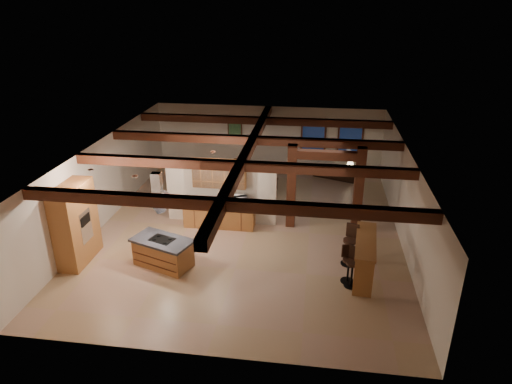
# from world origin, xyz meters

# --- Properties ---
(ground) EXTENTS (12.00, 12.00, 0.00)m
(ground) POSITION_xyz_m (0.00, 0.00, 0.00)
(ground) COLOR tan
(ground) RESTS_ON ground
(room_walls) EXTENTS (12.00, 12.00, 12.00)m
(room_walls) POSITION_xyz_m (0.00, 0.00, 1.78)
(room_walls) COLOR beige
(room_walls) RESTS_ON ground
(ceiling_beams) EXTENTS (10.00, 12.00, 0.28)m
(ceiling_beams) POSITION_xyz_m (0.00, 0.00, 2.76)
(ceiling_beams) COLOR #3C220F
(ceiling_beams) RESTS_ON room_walls
(timber_posts) EXTENTS (2.50, 0.30, 2.90)m
(timber_posts) POSITION_xyz_m (2.50, 0.50, 1.76)
(timber_posts) COLOR #3C220F
(timber_posts) RESTS_ON ground
(partition_wall) EXTENTS (3.80, 0.18, 2.20)m
(partition_wall) POSITION_xyz_m (-1.00, 0.50, 1.10)
(partition_wall) COLOR beige
(partition_wall) RESTS_ON ground
(pantry_cabinet) EXTENTS (0.67, 1.60, 2.40)m
(pantry_cabinet) POSITION_xyz_m (-4.67, -2.60, 1.20)
(pantry_cabinet) COLOR #965A30
(pantry_cabinet) RESTS_ON ground
(back_counter) EXTENTS (2.50, 0.66, 0.94)m
(back_counter) POSITION_xyz_m (-1.00, 0.11, 0.48)
(back_counter) COLOR #965A30
(back_counter) RESTS_ON ground
(upper_display_cabinet) EXTENTS (1.80, 0.36, 0.95)m
(upper_display_cabinet) POSITION_xyz_m (-1.00, 0.31, 1.85)
(upper_display_cabinet) COLOR #965A30
(upper_display_cabinet) RESTS_ON partition_wall
(range_hood) EXTENTS (1.10, 1.10, 1.40)m
(range_hood) POSITION_xyz_m (-2.11, -2.55, 1.78)
(range_hood) COLOR silver
(range_hood) RESTS_ON room_walls
(back_windows) EXTENTS (2.70, 0.07, 1.70)m
(back_windows) POSITION_xyz_m (2.80, 5.93, 1.50)
(back_windows) COLOR #3C220F
(back_windows) RESTS_ON room_walls
(framed_art) EXTENTS (0.65, 0.05, 0.85)m
(framed_art) POSITION_xyz_m (-1.50, 5.94, 1.70)
(framed_art) COLOR #3C220F
(framed_art) RESTS_ON room_walls
(recessed_cans) EXTENTS (3.16, 2.46, 0.03)m
(recessed_cans) POSITION_xyz_m (-2.53, -1.93, 2.87)
(recessed_cans) COLOR silver
(recessed_cans) RESTS_ON room_walls
(kitchen_island) EXTENTS (1.95, 1.46, 0.87)m
(kitchen_island) POSITION_xyz_m (-2.11, -2.55, 0.44)
(kitchen_island) COLOR #965A30
(kitchen_island) RESTS_ON ground
(dining_table) EXTENTS (1.96, 1.28, 0.64)m
(dining_table) POSITION_xyz_m (-0.46, 3.11, 0.32)
(dining_table) COLOR #3B180E
(dining_table) RESTS_ON ground
(sofa) EXTENTS (2.01, 1.34, 0.55)m
(sofa) POSITION_xyz_m (3.06, 5.33, 0.27)
(sofa) COLOR black
(sofa) RESTS_ON ground
(microwave) EXTENTS (0.56, 0.48, 0.26)m
(microwave) POSITION_xyz_m (-0.30, 0.11, 1.07)
(microwave) COLOR silver
(microwave) RESTS_ON back_counter
(bar_counter) EXTENTS (0.77, 2.24, 1.15)m
(bar_counter) POSITION_xyz_m (3.65, -2.31, 0.78)
(bar_counter) COLOR #965A30
(bar_counter) RESTS_ON ground
(side_table) EXTENTS (0.46, 0.46, 0.49)m
(side_table) POSITION_xyz_m (3.63, 5.10, 0.25)
(side_table) COLOR #3C220F
(side_table) RESTS_ON ground
(table_lamp) EXTENTS (0.30, 0.30, 0.35)m
(table_lamp) POSITION_xyz_m (3.63, 5.10, 0.74)
(table_lamp) COLOR black
(table_lamp) RESTS_ON side_table
(bar_stool_a) EXTENTS (0.42, 0.44, 1.15)m
(bar_stool_a) POSITION_xyz_m (3.30, -2.84, 0.58)
(bar_stool_a) COLOR black
(bar_stool_a) RESTS_ON ground
(bar_stool_b) EXTENTS (0.40, 0.41, 1.09)m
(bar_stool_b) POSITION_xyz_m (3.19, -2.64, 0.55)
(bar_stool_b) COLOR black
(bar_stool_b) RESTS_ON ground
(bar_stool_c) EXTENTS (0.46, 0.48, 1.25)m
(bar_stool_c) POSITION_xyz_m (3.28, -1.72, 0.63)
(bar_stool_c) COLOR black
(bar_stool_c) RESTS_ON ground
(dining_chairs) EXTENTS (2.27, 2.27, 1.19)m
(dining_chairs) POSITION_xyz_m (-0.46, 3.11, 0.60)
(dining_chairs) COLOR #3C220F
(dining_chairs) RESTS_ON ground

